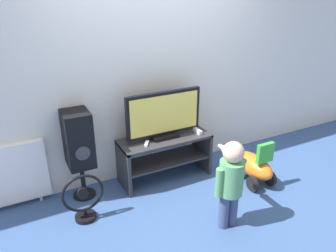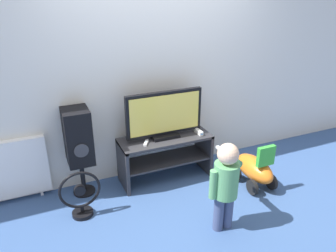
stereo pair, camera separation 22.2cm
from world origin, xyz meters
name	(u,v)px [view 1 (the left image)]	position (x,y,z in m)	size (l,w,h in m)	color
ground_plane	(173,185)	(0.00, 0.00, 0.00)	(16.00, 16.00, 0.00)	#38568C
wall_back	(153,68)	(0.00, 0.50, 1.30)	(10.00, 0.06, 2.60)	silver
tv_stand	(165,152)	(0.00, 0.21, 0.35)	(1.08, 0.42, 0.54)	#2D2D33
television	(164,115)	(0.00, 0.23, 0.81)	(0.91, 0.20, 0.55)	black
game_console	(197,131)	(0.41, 0.16, 0.56)	(0.04, 0.19, 0.05)	white
remote_primary	(147,144)	(-0.26, 0.14, 0.55)	(0.10, 0.13, 0.03)	white
child	(231,178)	(0.16, -0.83, 0.53)	(0.34, 0.51, 0.91)	#3F4C72
speaker_tower	(78,141)	(-0.97, 0.29, 0.68)	(0.27, 0.33, 1.00)	black
floor_fan	(84,200)	(-1.06, -0.11, 0.23)	(0.42, 0.21, 0.51)	black
ride_on_toy	(254,166)	(0.89, -0.36, 0.21)	(0.31, 0.58, 0.57)	orange
radiator	(7,176)	(-1.70, 0.43, 0.38)	(0.80, 0.08, 0.71)	white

